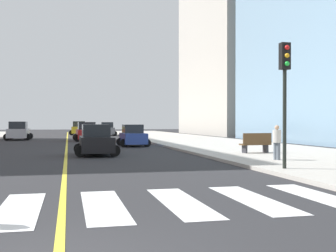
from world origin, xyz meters
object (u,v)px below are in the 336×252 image
car_gray_sixth (107,129)px  traffic_light_near_corner (285,80)px  park_bench (256,143)px  car_black_second (96,141)px  car_silver_nearest (19,131)px  car_red_fifth (87,132)px  car_yellow_fourth (79,129)px  car_blue_third (133,136)px  pedestrian_waiting_east (277,141)px

car_gray_sixth → traffic_light_near_corner: size_ratio=0.92×
park_bench → car_black_second: bearing=70.2°
car_silver_nearest → car_red_fifth: (6.97, -4.40, -0.03)m
car_silver_nearest → car_red_fifth: 8.24m
car_silver_nearest → car_yellow_fourth: 18.17m
car_black_second → car_blue_third: bearing=-111.7°
traffic_light_near_corner → park_bench: traffic_light_near_corner is taller
car_red_fifth → park_bench: 22.94m
car_gray_sixth → pedestrian_waiting_east: size_ratio=2.71×
park_bench → car_yellow_fourth: bearing=6.0°
car_blue_third → car_red_fifth: size_ratio=0.88×
car_black_second → car_gray_sixth: bearing=-96.3°
car_red_fifth → car_gray_sixth: 17.32m
car_gray_sixth → park_bench: bearing=100.1°
car_blue_third → car_gray_sixth: car_gray_sixth is taller
car_black_second → pedestrian_waiting_east: size_ratio=2.47×
car_black_second → car_blue_third: (3.42, 8.77, -0.03)m
car_blue_third → car_red_fifth: 10.76m
car_red_fifth → pedestrian_waiting_east: size_ratio=2.70×
car_silver_nearest → car_blue_third: 17.84m
car_blue_third → car_red_fifth: bearing=-73.0°
car_silver_nearest → park_bench: bearing=-58.3°
car_gray_sixth → car_yellow_fourth: bearing=-46.3°
car_silver_nearest → car_blue_third: size_ratio=1.15×
car_black_second → car_gray_sixth: 36.21m
car_gray_sixth → traffic_light_near_corner: bearing=95.8°
car_silver_nearest → traffic_light_near_corner: 36.12m
car_blue_third → park_bench: 12.25m
car_red_fifth → park_bench: car_red_fifth is taller
car_black_second → car_red_fifth: (0.25, 19.05, 0.07)m
traffic_light_near_corner → park_bench: bearing=-107.3°
car_silver_nearest → pedestrian_waiting_east: bearing=-63.7°
traffic_light_near_corner → pedestrian_waiting_east: 4.49m
car_yellow_fourth → car_gray_sixth: (3.77, -4.32, -0.06)m
car_blue_third → park_bench: (5.40, -10.99, -0.11)m
car_black_second → car_yellow_fourth: size_ratio=0.85×
pedestrian_waiting_east → car_red_fifth: bearing=172.3°
car_silver_nearest → car_blue_third: car_silver_nearest is taller
car_red_fifth → traffic_light_near_corner: (6.10, -29.18, 2.57)m
car_yellow_fourth → car_black_second: bearing=92.5°
car_black_second → traffic_light_near_corner: (6.35, -10.12, 2.63)m
car_blue_third → car_silver_nearest: bearing=-55.5°
car_black_second → traffic_light_near_corner: size_ratio=0.84×
car_black_second → car_yellow_fourth: 40.33m
car_gray_sixth → park_bench: size_ratio=2.34×
car_yellow_fourth → car_gray_sixth: bearing=133.6°
park_bench → car_blue_third: bearing=20.5°
car_silver_nearest → car_black_second: 24.39m
car_gray_sixth → traffic_light_near_corner: 46.28m
car_yellow_fourth → park_bench: car_yellow_fourth is taller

